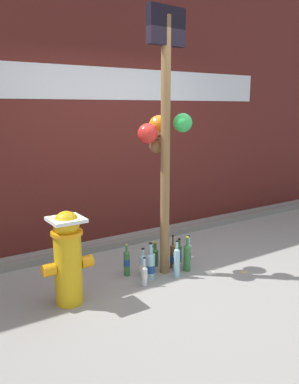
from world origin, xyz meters
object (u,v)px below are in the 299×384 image
at_px(bottle_2, 152,261).
at_px(bottle_11, 188,255).
at_px(bottle_4, 177,262).
at_px(bottle_7, 145,275).
at_px(bottle_6, 173,256).
at_px(bottle_9, 179,253).
at_px(bottle_10, 151,266).
at_px(memorial_post, 164,119).
at_px(bottle_1, 187,257).
at_px(bottle_0, 127,262).
at_px(bottle_8, 176,260).
at_px(fire_hydrant, 68,256).
at_px(bottle_5, 143,265).
at_px(bottle_3, 155,256).

xyz_separation_m(bottle_2, bottle_11, (0.41, -0.12, 0.03)).
bearing_deg(bottle_4, bottle_7, 177.72).
bearing_deg(bottle_6, bottle_9, 30.52).
bearing_deg(bottle_10, memorial_post, 23.86).
relative_size(bottle_1, bottle_10, 0.99).
distance_m(bottle_0, bottle_7, 0.32).
bearing_deg(bottle_8, bottle_1, -30.15).
distance_m(bottle_9, bottle_10, 0.58).
distance_m(memorial_post, bottle_6, 1.51).
distance_m(bottle_0, bottle_8, 0.54).
height_order(fire_hydrant, bottle_9, fire_hydrant).
relative_size(fire_hydrant, bottle_7, 2.87).
bearing_deg(bottle_0, bottle_10, -52.67).
relative_size(bottle_9, bottle_11, 0.76).
distance_m(memorial_post, fire_hydrant, 1.64).
distance_m(bottle_4, bottle_11, 0.30).
bearing_deg(bottle_9, bottle_5, -170.05).
bearing_deg(bottle_11, bottle_4, -151.86).
xyz_separation_m(memorial_post, fire_hydrant, (-1.13, -0.12, -1.18)).
xyz_separation_m(bottle_4, bottle_11, (0.27, 0.14, -0.02)).
height_order(fire_hydrant, bottle_7, fire_hydrant).
xyz_separation_m(bottle_0, bottle_6, (0.53, -0.10, -0.01)).
bearing_deg(bottle_8, bottle_2, 153.04).
relative_size(bottle_3, bottle_11, 0.77).
distance_m(bottle_3, bottle_5, 0.30).
bearing_deg(bottle_11, bottle_7, -169.17).
relative_size(bottle_0, bottle_3, 1.22).
relative_size(bottle_2, bottle_11, 0.80).
height_order(fire_hydrant, bottle_8, fire_hydrant).
xyz_separation_m(bottle_1, bottle_8, (-0.11, 0.06, -0.03)).
bearing_deg(bottle_11, bottle_9, 84.15).
relative_size(bottle_5, bottle_7, 1.02).
height_order(bottle_2, bottle_9, bottle_2).
bearing_deg(bottle_6, bottle_5, -179.86).
distance_m(memorial_post, bottle_0, 1.54).
distance_m(bottle_1, bottle_5, 0.50).
height_order(bottle_10, bottle_11, bottle_10).
height_order(bottle_6, bottle_11, bottle_6).
bearing_deg(bottle_6, memorial_post, -174.26).
height_order(bottle_8, bottle_11, bottle_11).
height_order(bottle_8, bottle_9, bottle_8).
distance_m(bottle_2, bottle_5, 0.13).
relative_size(memorial_post, bottle_10, 6.85).
xyz_separation_m(fire_hydrant, bottle_4, (1.16, -0.09, -0.28)).
relative_size(bottle_3, bottle_6, 0.76).
height_order(memorial_post, bottle_10, memorial_post).
xyz_separation_m(bottle_2, bottle_4, (0.14, -0.26, 0.05)).
relative_size(bottle_7, bottle_8, 1.02).
bearing_deg(memorial_post, bottle_5, 176.68).
bearing_deg(bottle_7, bottle_8, 14.25).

